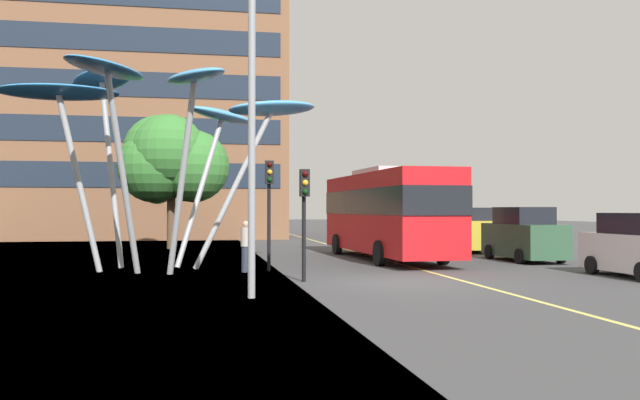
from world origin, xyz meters
name	(u,v)px	position (x,y,z in m)	size (l,w,h in m)	color
ground	(380,284)	(-0.70, 0.00, -0.05)	(120.00, 240.00, 0.10)	#424244
red_bus	(386,210)	(1.98, 8.83, 2.11)	(3.11, 11.60, 3.86)	red
leaf_sculpture	(168,106)	(-6.96, 5.13, 5.75)	(11.19, 9.77, 7.50)	#9EA0A5
traffic_light_kerb_near	(304,200)	(-2.84, 0.53, 2.41)	(0.28, 0.42, 3.31)	black
traffic_light_kerb_far	(269,191)	(-3.49, 4.24, 2.76)	(0.28, 0.42, 3.81)	black
car_parked_mid	(523,236)	(7.32, 6.94, 1.05)	(1.93, 4.53, 2.22)	#2D5138
car_parked_far	(472,231)	(7.59, 12.90, 1.05)	(2.07, 3.81, 2.21)	gold
street_lamp	(268,87)	(-4.26, -2.77, 5.09)	(1.79, 0.44, 8.01)	gray
tree_pavement_near	(169,159)	(-7.44, 17.77, 4.81)	(5.89, 4.59, 7.18)	brown
tree_pavement_far	(166,165)	(-8.08, 28.56, 5.18)	(3.61, 4.39, 7.33)	brown
pedestrian	(246,246)	(-4.32, 3.96, 0.88)	(0.34, 0.34, 1.74)	#2D3342
backdrop_building	(144,118)	(-10.00, 34.88, 9.21)	(20.79, 13.67, 18.41)	brown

